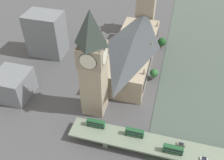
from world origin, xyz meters
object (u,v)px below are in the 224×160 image
(parliament_hall, at_px, (133,51))
(victoria_tower, at_px, (146,9))
(double_decker_bus_lead, at_px, (173,149))
(double_decker_bus_rear, at_px, (134,132))
(car_northbound_tail, at_px, (204,159))
(clock_tower, at_px, (93,64))
(double_decker_bus_mid, at_px, (96,123))
(road_bridge, at_px, (199,155))
(car_southbound_mid, at_px, (181,144))

(parliament_hall, bearing_deg, victoria_tower, -89.94)
(double_decker_bus_lead, bearing_deg, double_decker_bus_rear, -13.98)
(victoria_tower, height_order, car_northbound_tail, victoria_tower)
(double_decker_bus_lead, height_order, car_northbound_tail, double_decker_bus_lead)
(clock_tower, height_order, double_decker_bus_mid, clock_tower)
(parliament_hall, relative_size, clock_tower, 1.25)
(clock_tower, relative_size, double_decker_bus_rear, 6.53)
(clock_tower, xyz_separation_m, car_northbound_tail, (-66.60, 24.47, -29.61))
(victoria_tower, height_order, double_decker_bus_lead, victoria_tower)
(parliament_hall, bearing_deg, road_bridge, 124.15)
(clock_tower, bearing_deg, double_decker_bus_rear, 147.24)
(road_bridge, relative_size, car_northbound_tail, 36.37)
(clock_tower, bearing_deg, double_decker_bus_mid, 109.65)
(parliament_hall, bearing_deg, car_southbound_mid, 119.85)
(victoria_tower, relative_size, road_bridge, 0.35)
(car_southbound_mid, bearing_deg, parliament_hall, -60.15)
(car_southbound_mid, bearing_deg, double_decker_bus_mid, -0.31)
(clock_tower, distance_m, car_northbound_tail, 76.89)
(road_bridge, relative_size, double_decker_bus_rear, 13.46)
(double_decker_bus_mid, bearing_deg, clock_tower, -70.35)
(road_bridge, height_order, car_northbound_tail, car_northbound_tail)
(parliament_hall, distance_m, victoria_tower, 56.16)
(parliament_hall, distance_m, clock_tower, 60.56)
(victoria_tower, distance_m, car_southbound_mid, 135.07)
(parliament_hall, distance_m, double_decker_bus_rear, 74.45)
(road_bridge, distance_m, double_decker_bus_rear, 35.51)
(double_decker_bus_mid, bearing_deg, car_southbound_mid, 179.69)
(road_bridge, bearing_deg, parliament_hall, -55.85)
(parliament_hall, bearing_deg, double_decker_bus_rear, 102.34)
(road_bridge, xyz_separation_m, double_decker_bus_mid, (57.88, -3.23, 3.74))
(parliament_hall, relative_size, double_decker_bus_mid, 8.00)
(double_decker_bus_lead, bearing_deg, clock_tower, -25.47)
(road_bridge, height_order, double_decker_bus_rear, double_decker_bus_rear)
(road_bridge, bearing_deg, double_decker_bus_rear, -4.34)
(victoria_tower, bearing_deg, double_decker_bus_lead, 105.70)
(clock_tower, height_order, car_northbound_tail, clock_tower)
(road_bridge, bearing_deg, victoria_tower, -68.59)
(clock_tower, relative_size, car_northbound_tail, 17.64)
(road_bridge, distance_m, car_southbound_mid, 10.18)
(double_decker_bus_lead, distance_m, double_decker_bus_mid, 44.55)
(road_bridge, xyz_separation_m, double_decker_bus_lead, (13.72, 2.68, 3.77))
(victoria_tower, xyz_separation_m, double_decker_bus_lead, (-37.43, 133.16, -14.01))
(double_decker_bus_rear, bearing_deg, double_decker_bus_lead, 166.02)
(victoria_tower, height_order, road_bridge, victoria_tower)
(clock_tower, distance_m, victoria_tower, 110.68)
(parliament_hall, xyz_separation_m, road_bridge, (-51.10, 75.32, -7.22))
(double_decker_bus_lead, relative_size, double_decker_bus_rear, 0.99)
(double_decker_bus_mid, bearing_deg, double_decker_bus_lead, 172.38)
(double_decker_bus_lead, xyz_separation_m, double_decker_bus_rear, (21.48, -5.35, 0.02))
(car_northbound_tail, xyz_separation_m, car_southbound_mid, (11.79, -5.99, -0.07))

